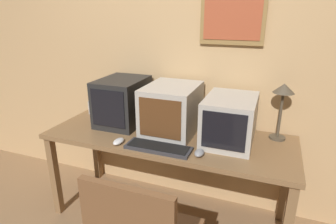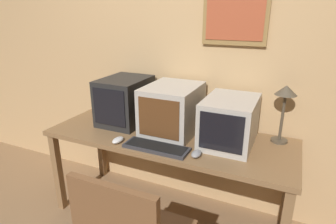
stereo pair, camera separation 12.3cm
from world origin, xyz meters
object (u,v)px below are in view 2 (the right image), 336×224
monitor_right (229,121)px  monitor_center (172,109)px  desk_clock (99,106)px  mouse_near_keyboard (196,154)px  monitor_left (125,101)px  desk_lamp (285,99)px  keyboard_main (156,147)px  mouse_far_corner (118,140)px

monitor_right → monitor_center: bearing=178.3°
monitor_center → desk_clock: bearing=171.1°
desk_clock → mouse_near_keyboard: bearing=-21.3°
monitor_left → monitor_center: size_ratio=0.93×
desk_clock → monitor_center: bearing=-8.9°
monitor_left → desk_clock: size_ratio=3.63×
monitor_left → desk_lamp: desk_lamp is taller
keyboard_main → mouse_near_keyboard: (0.28, 0.01, 0.01)m
desk_clock → monitor_right: bearing=-6.3°
mouse_near_keyboard → monitor_left: bearing=156.2°
monitor_right → mouse_far_corner: (-0.72, -0.32, -0.15)m
monitor_left → mouse_far_corner: bearing=-65.7°
mouse_near_keyboard → mouse_far_corner: size_ratio=0.91×
keyboard_main → mouse_far_corner: (-0.30, -0.02, 0.00)m
monitor_center → desk_clock: size_ratio=3.91×
keyboard_main → mouse_near_keyboard: bearing=3.0°
monitor_center → mouse_far_corner: bearing=-129.6°
mouse_far_corner → keyboard_main: bearing=3.6°
monitor_center → monitor_right: 0.44m
mouse_near_keyboard → mouse_far_corner: 0.58m
monitor_right → desk_clock: size_ratio=3.89×
monitor_center → mouse_far_corner: monitor_center is taller
desk_clock → desk_lamp: 1.59m
mouse_far_corner → desk_clock: desk_clock is taller
keyboard_main → desk_lamp: size_ratio=1.09×
keyboard_main → desk_clock: (-0.81, 0.44, 0.05)m
desk_clock → desk_lamp: (1.57, 0.03, 0.26)m
monitor_left → keyboard_main: (0.46, -0.34, -0.18)m
monitor_center → keyboard_main: (0.02, -0.32, -0.17)m
monitor_left → monitor_right: (0.89, -0.04, -0.02)m
monitor_center → mouse_near_keyboard: bearing=-44.9°
monitor_left → desk_lamp: size_ratio=1.07×
monitor_right → desk_lamp: desk_lamp is taller
monitor_left → desk_lamp: bearing=6.1°
monitor_left → keyboard_main: size_ratio=0.98×
desk_lamp → keyboard_main: bearing=-147.8°
monitor_center → desk_lamp: size_ratio=1.15×
monitor_left → mouse_far_corner: (0.16, -0.36, -0.17)m
monitor_right → keyboard_main: (-0.42, -0.30, -0.15)m
monitor_center → keyboard_main: size_ratio=1.06×
monitor_right → keyboard_main: monitor_right is taller
monitor_left → monitor_right: 0.89m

